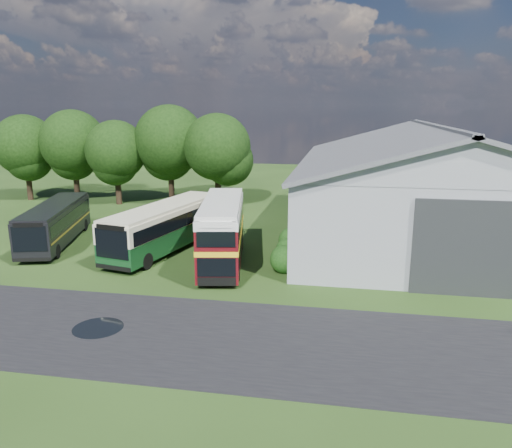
% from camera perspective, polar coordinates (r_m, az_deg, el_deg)
% --- Properties ---
extents(ground, '(120.00, 120.00, 0.00)m').
position_cam_1_polar(ground, '(25.27, -11.37, -9.00)').
color(ground, '#1C3410').
rests_on(ground, ground).
extents(asphalt_road, '(60.00, 8.00, 0.02)m').
position_cam_1_polar(asphalt_road, '(21.76, -6.78, -12.66)').
color(asphalt_road, black).
rests_on(asphalt_road, ground).
extents(puddle, '(2.20, 2.20, 0.01)m').
position_cam_1_polar(puddle, '(23.39, -17.60, -11.29)').
color(puddle, black).
rests_on(puddle, ground).
extents(storage_shed, '(18.80, 24.80, 8.15)m').
position_cam_1_polar(storage_shed, '(38.48, 19.33, 4.68)').
color(storage_shed, gray).
rests_on(storage_shed, ground).
extents(tree_far_left, '(6.12, 6.12, 8.64)m').
position_cam_1_polar(tree_far_left, '(55.84, -24.89, 8.15)').
color(tree_far_left, black).
rests_on(tree_far_left, ground).
extents(tree_left_a, '(6.46, 6.46, 9.12)m').
position_cam_1_polar(tree_left_a, '(53.54, -20.17, 8.73)').
color(tree_left_a, black).
rests_on(tree_left_a, ground).
extents(tree_left_b, '(5.78, 5.78, 8.16)m').
position_cam_1_polar(tree_left_b, '(50.36, -15.72, 8.09)').
color(tree_left_b, black).
rests_on(tree_left_b, ground).
extents(tree_mid, '(6.80, 6.80, 9.60)m').
position_cam_1_polar(tree_mid, '(49.53, -9.85, 9.39)').
color(tree_mid, black).
rests_on(tree_mid, ground).
extents(tree_right_a, '(6.26, 6.26, 8.83)m').
position_cam_1_polar(tree_right_a, '(47.13, -4.45, 8.74)').
color(tree_right_a, black).
rests_on(tree_right_a, ground).
extents(shrub_front, '(1.70, 1.70, 1.70)m').
position_cam_1_polar(shrub_front, '(29.42, 3.25, -5.48)').
color(shrub_front, '#194714').
rests_on(shrub_front, ground).
extents(shrub_mid, '(1.60, 1.60, 1.60)m').
position_cam_1_polar(shrub_mid, '(31.31, 3.71, -4.31)').
color(shrub_mid, '#194714').
rests_on(shrub_mid, ground).
extents(shrub_back, '(1.80, 1.80, 1.80)m').
position_cam_1_polar(shrub_back, '(33.21, 4.11, -3.27)').
color(shrub_back, '#194714').
rests_on(shrub_back, ground).
extents(bus_green_single, '(4.92, 11.50, 3.09)m').
position_cam_1_polar(bus_green_single, '(33.83, -10.30, -0.25)').
color(bus_green_single, black).
rests_on(bus_green_single, ground).
extents(bus_maroon_double, '(3.95, 9.50, 3.97)m').
position_cam_1_polar(bus_maroon_double, '(30.37, -3.89, -0.98)').
color(bus_maroon_double, black).
rests_on(bus_maroon_double, ground).
extents(bus_dark_single, '(4.94, 10.45, 2.81)m').
position_cam_1_polar(bus_dark_single, '(37.57, -21.94, 0.11)').
color(bus_dark_single, black).
rests_on(bus_dark_single, ground).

